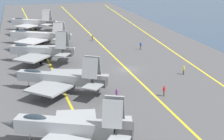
{
  "coord_description": "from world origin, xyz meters",
  "views": [
    {
      "loc": [
        -59.76,
        19.47,
        20.45
      ],
      "look_at": [
        -7.0,
        4.95,
        2.9
      ],
      "focal_mm": 55.0,
      "sensor_mm": 36.0,
      "label": 1
    }
  ],
  "objects_px": {
    "parked_jet_second": "(68,127)",
    "parked_jet_fifth": "(37,36)",
    "parked_jet_fourth": "(39,51)",
    "crew_brown_vest": "(93,38)",
    "parked_jet_third": "(58,78)",
    "crew_yellow_vest": "(184,70)",
    "crew_purple_vest": "(117,94)",
    "crew_red_vest": "(164,90)",
    "parked_jet_sixth": "(31,22)",
    "crew_blue_vest": "(141,45)"
  },
  "relations": [
    {
      "from": "parked_jet_second",
      "to": "parked_jet_fifth",
      "type": "distance_m",
      "value": 50.87
    },
    {
      "from": "parked_jet_fourth",
      "to": "crew_brown_vest",
      "type": "relative_size",
      "value": 8.88
    },
    {
      "from": "parked_jet_third",
      "to": "parked_jet_fifth",
      "type": "height_order",
      "value": "parked_jet_third"
    },
    {
      "from": "crew_yellow_vest",
      "to": "crew_brown_vest",
      "type": "height_order",
      "value": "crew_yellow_vest"
    },
    {
      "from": "crew_purple_vest",
      "to": "crew_red_vest",
      "type": "bearing_deg",
      "value": -95.35
    },
    {
      "from": "parked_jet_fifth",
      "to": "crew_red_vest",
      "type": "relative_size",
      "value": 9.72
    },
    {
      "from": "parked_jet_fourth",
      "to": "crew_red_vest",
      "type": "relative_size",
      "value": 8.62
    },
    {
      "from": "crew_red_vest",
      "to": "crew_brown_vest",
      "type": "distance_m",
      "value": 40.13
    },
    {
      "from": "crew_red_vest",
      "to": "crew_purple_vest",
      "type": "bearing_deg",
      "value": 84.65
    },
    {
      "from": "parked_jet_sixth",
      "to": "crew_blue_vest",
      "type": "bearing_deg",
      "value": -141.7
    },
    {
      "from": "parked_jet_second",
      "to": "crew_blue_vest",
      "type": "distance_m",
      "value": 45.75
    },
    {
      "from": "crew_brown_vest",
      "to": "parked_jet_fifth",
      "type": "bearing_deg",
      "value": 91.63
    },
    {
      "from": "parked_jet_third",
      "to": "parked_jet_fourth",
      "type": "relative_size",
      "value": 1.09
    },
    {
      "from": "parked_jet_second",
      "to": "crew_purple_vest",
      "type": "distance_m",
      "value": 15.06
    },
    {
      "from": "parked_jet_fifth",
      "to": "parked_jet_sixth",
      "type": "distance_m",
      "value": 18.58
    },
    {
      "from": "parked_jet_fourth",
      "to": "crew_purple_vest",
      "type": "height_order",
      "value": "parked_jet_fourth"
    },
    {
      "from": "parked_jet_fifth",
      "to": "crew_purple_vest",
      "type": "height_order",
      "value": "parked_jet_fifth"
    },
    {
      "from": "crew_blue_vest",
      "to": "crew_purple_vest",
      "type": "relative_size",
      "value": 1.05
    },
    {
      "from": "parked_jet_sixth",
      "to": "crew_yellow_vest",
      "type": "xyz_separation_m",
      "value": [
        -49.43,
        -24.85,
        -1.58
      ]
    },
    {
      "from": "parked_jet_sixth",
      "to": "crew_red_vest",
      "type": "distance_m",
      "value": 60.71
    },
    {
      "from": "crew_blue_vest",
      "to": "crew_yellow_vest",
      "type": "xyz_separation_m",
      "value": [
        -19.56,
        -1.26,
        -0.08
      ]
    },
    {
      "from": "parked_jet_sixth",
      "to": "crew_purple_vest",
      "type": "bearing_deg",
      "value": -170.38
    },
    {
      "from": "crew_yellow_vest",
      "to": "crew_brown_vest",
      "type": "xyz_separation_m",
      "value": [
        31.26,
        10.27,
        -0.01
      ]
    },
    {
      "from": "parked_jet_fifth",
      "to": "crew_red_vest",
      "type": "bearing_deg",
      "value": -157.28
    },
    {
      "from": "parked_jet_second",
      "to": "crew_brown_vest",
      "type": "height_order",
      "value": "parked_jet_second"
    },
    {
      "from": "parked_jet_fourth",
      "to": "crew_blue_vest",
      "type": "bearing_deg",
      "value": -78.99
    },
    {
      "from": "crew_yellow_vest",
      "to": "parked_jet_second",
      "type": "bearing_deg",
      "value": 129.62
    },
    {
      "from": "crew_yellow_vest",
      "to": "crew_purple_vest",
      "type": "bearing_deg",
      "value": 118.18
    },
    {
      "from": "parked_jet_second",
      "to": "parked_jet_sixth",
      "type": "distance_m",
      "value": 69.45
    },
    {
      "from": "parked_jet_fourth",
      "to": "crew_brown_vest",
      "type": "height_order",
      "value": "parked_jet_fourth"
    },
    {
      "from": "parked_jet_fourth",
      "to": "crew_yellow_vest",
      "type": "distance_m",
      "value": 29.11
    },
    {
      "from": "parked_jet_fifth",
      "to": "crew_purple_vest",
      "type": "bearing_deg",
      "value": -166.7
    },
    {
      "from": "parked_jet_second",
      "to": "parked_jet_sixth",
      "type": "bearing_deg",
      "value": 0.56
    },
    {
      "from": "crew_brown_vest",
      "to": "parked_jet_third",
      "type": "bearing_deg",
      "value": 159.14
    },
    {
      "from": "parked_jet_fifth",
      "to": "parked_jet_second",
      "type": "bearing_deg",
      "value": -179.84
    },
    {
      "from": "parked_jet_sixth",
      "to": "crew_brown_vest",
      "type": "height_order",
      "value": "parked_jet_sixth"
    },
    {
      "from": "crew_blue_vest",
      "to": "crew_yellow_vest",
      "type": "bearing_deg",
      "value": -176.32
    },
    {
      "from": "crew_yellow_vest",
      "to": "parked_jet_fifth",
      "type": "bearing_deg",
      "value": 38.24
    },
    {
      "from": "parked_jet_third",
      "to": "crew_blue_vest",
      "type": "bearing_deg",
      "value": -44.67
    },
    {
      "from": "crew_yellow_vest",
      "to": "parked_jet_fourth",
      "type": "bearing_deg",
      "value": 59.04
    },
    {
      "from": "parked_jet_third",
      "to": "parked_jet_sixth",
      "type": "relative_size",
      "value": 1.08
    },
    {
      "from": "parked_jet_second",
      "to": "crew_brown_vest",
      "type": "relative_size",
      "value": 8.99
    },
    {
      "from": "parked_jet_second",
      "to": "parked_jet_fifth",
      "type": "bearing_deg",
      "value": 0.16
    },
    {
      "from": "crew_blue_vest",
      "to": "crew_purple_vest",
      "type": "distance_m",
      "value": 30.93
    },
    {
      "from": "parked_jet_fourth",
      "to": "parked_jet_fifth",
      "type": "relative_size",
      "value": 0.89
    },
    {
      "from": "crew_red_vest",
      "to": "parked_jet_third",
      "type": "bearing_deg",
      "value": 68.27
    },
    {
      "from": "parked_jet_third",
      "to": "crew_red_vest",
      "type": "height_order",
      "value": "parked_jet_third"
    },
    {
      "from": "parked_jet_second",
      "to": "parked_jet_fifth",
      "type": "xyz_separation_m",
      "value": [
        50.87,
        0.14,
        -0.22
      ]
    },
    {
      "from": "parked_jet_fourth",
      "to": "crew_purple_vest",
      "type": "bearing_deg",
      "value": -156.92
    },
    {
      "from": "parked_jet_sixth",
      "to": "crew_blue_vest",
      "type": "relative_size",
      "value": 8.25
    }
  ]
}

